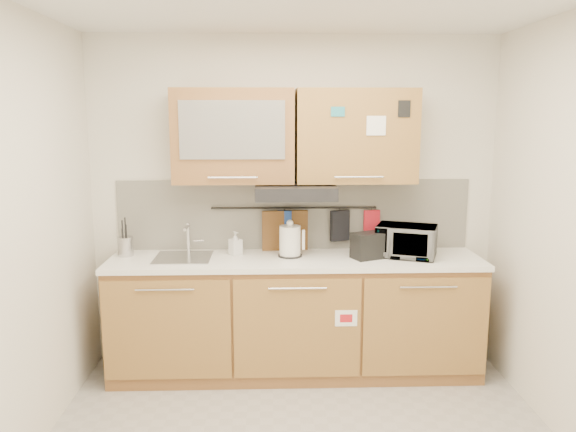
{
  "coord_description": "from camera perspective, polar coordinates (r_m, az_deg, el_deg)",
  "views": [
    {
      "loc": [
        -0.19,
        -2.94,
        1.98
      ],
      "look_at": [
        -0.06,
        1.05,
        1.27
      ],
      "focal_mm": 35.0,
      "sensor_mm": 36.0,
      "label": 1
    }
  ],
  "objects": [
    {
      "name": "kettle",
      "position": [
        4.28,
        0.22,
        -2.63
      ],
      "size": [
        0.2,
        0.18,
        0.28
      ],
      "rotation": [
        0.0,
        0.0,
        0.01
      ],
      "color": "white",
      "rests_on": "countertop"
    },
    {
      "name": "oven_mitt",
      "position": [
        4.45,
        -0.35,
        -0.66
      ],
      "size": [
        0.12,
        0.05,
        0.19
      ],
      "primitive_type": "cube",
      "rotation": [
        0.0,
        0.0,
        -0.15
      ],
      "color": "navy",
      "rests_on": "utensil_rail"
    },
    {
      "name": "microwave",
      "position": [
        4.37,
        11.92,
        -2.5
      ],
      "size": [
        0.51,
        0.43,
        0.24
      ],
      "primitive_type": "imported",
      "rotation": [
        0.0,
        0.0,
        -0.37
      ],
      "color": "#999999",
      "rests_on": "countertop"
    },
    {
      "name": "backsplash",
      "position": [
        4.5,
        0.6,
        0.16
      ],
      "size": [
        2.8,
        0.02,
        0.56
      ],
      "primitive_type": "cube",
      "color": "silver",
      "rests_on": "countertop"
    },
    {
      "name": "pot_holder",
      "position": [
        4.52,
        8.5,
        -0.42
      ],
      "size": [
        0.13,
        0.04,
        0.16
      ],
      "primitive_type": "cube",
      "rotation": [
        0.0,
        0.0,
        0.19
      ],
      "color": "#B31725",
      "rests_on": "utensil_rail"
    },
    {
      "name": "wall_left",
      "position": [
        3.33,
        -26.9,
        -2.79
      ],
      "size": [
        0.0,
        3.0,
        3.0
      ],
      "primitive_type": "plane",
      "rotation": [
        1.57,
        0.0,
        1.57
      ],
      "color": "silver",
      "rests_on": "ground"
    },
    {
      "name": "toaster",
      "position": [
        4.27,
        8.29,
        -2.95
      ],
      "size": [
        0.3,
        0.24,
        0.2
      ],
      "rotation": [
        0.0,
        0.0,
        0.41
      ],
      "color": "black",
      "rests_on": "countertop"
    },
    {
      "name": "dark_pouch",
      "position": [
        4.49,
        5.29,
        -0.98
      ],
      "size": [
        0.16,
        0.1,
        0.25
      ],
      "primitive_type": "cube",
      "rotation": [
        0.0,
        0.0,
        0.39
      ],
      "color": "black",
      "rests_on": "utensil_rail"
    },
    {
      "name": "countertop",
      "position": [
        4.27,
        0.76,
        -4.51
      ],
      "size": [
        2.82,
        0.62,
        0.04
      ],
      "primitive_type": "cube",
      "color": "white",
      "rests_on": "base_cabinet"
    },
    {
      "name": "upper_cabinets",
      "position": [
        4.27,
        0.64,
        8.13
      ],
      "size": [
        1.82,
        0.37,
        0.7
      ],
      "color": "#905D33",
      "rests_on": "wall_back"
    },
    {
      "name": "utensil_rail",
      "position": [
        4.45,
        0.62,
        0.83
      ],
      "size": [
        1.3,
        0.02,
        0.02
      ],
      "primitive_type": "cylinder",
      "rotation": [
        0.0,
        1.57,
        0.0
      ],
      "color": "black",
      "rests_on": "backsplash"
    },
    {
      "name": "base_cabinet",
      "position": [
        4.42,
        0.75,
        -10.71
      ],
      "size": [
        2.8,
        0.64,
        0.88
      ],
      "color": "#905D33",
      "rests_on": "floor"
    },
    {
      "name": "wall_back",
      "position": [
        4.49,
        0.59,
        1.44
      ],
      "size": [
        3.2,
        0.0,
        3.2
      ],
      "primitive_type": "plane",
      "rotation": [
        1.57,
        0.0,
        0.0
      ],
      "color": "silver",
      "rests_on": "ground"
    },
    {
      "name": "range_hood",
      "position": [
        4.23,
        0.74,
        2.53
      ],
      "size": [
        0.6,
        0.46,
        0.1
      ],
      "primitive_type": "cube",
      "color": "black",
      "rests_on": "upper_cabinets"
    },
    {
      "name": "sink",
      "position": [
        4.33,
        -10.58,
        -4.16
      ],
      "size": [
        0.42,
        0.4,
        0.26
      ],
      "color": "silver",
      "rests_on": "countertop"
    },
    {
      "name": "cutting_board",
      "position": [
        4.48,
        -0.31,
        -2.3
      ],
      "size": [
        0.37,
        0.06,
        0.45
      ],
      "primitive_type": "cube",
      "rotation": [
        0.0,
        0.0,
        0.08
      ],
      "color": "brown",
      "rests_on": "utensil_rail"
    },
    {
      "name": "soap_bottle",
      "position": [
        4.35,
        -5.36,
        -2.77
      ],
      "size": [
        0.11,
        0.12,
        0.18
      ],
      "primitive_type": "imported",
      "rotation": [
        0.0,
        0.0,
        0.6
      ],
      "color": "#999999",
      "rests_on": "countertop"
    },
    {
      "name": "utensil_crock",
      "position": [
        4.48,
        -16.18,
        -2.95
      ],
      "size": [
        0.15,
        0.15,
        0.3
      ],
      "rotation": [
        0.0,
        0.0,
        0.38
      ],
      "color": "#B0AFB4",
      "rests_on": "countertop"
    }
  ]
}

